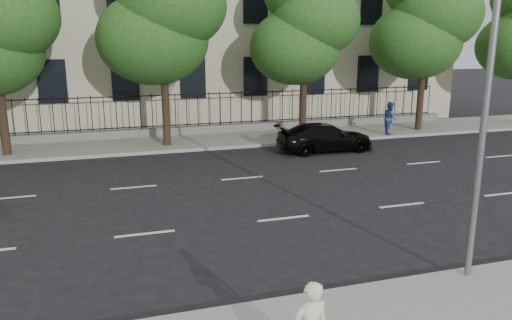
{
  "coord_description": "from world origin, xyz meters",
  "views": [
    {
      "loc": [
        -4.86,
        -10.46,
        5.19
      ],
      "look_at": [
        -0.69,
        3.0,
        1.71
      ],
      "focal_mm": 35.0,
      "sensor_mm": 36.0,
      "label": 1
    }
  ],
  "objects": [
    {
      "name": "ground",
      "position": [
        0.0,
        0.0,
        0.0
      ],
      "size": [
        120.0,
        120.0,
        0.0
      ],
      "primitive_type": "plane",
      "color": "black",
      "rests_on": "ground"
    },
    {
      "name": "far_sidewalk",
      "position": [
        0.0,
        14.0,
        0.07
      ],
      "size": [
        60.0,
        4.0,
        0.15
      ],
      "primitive_type": "cube",
      "color": "gray",
      "rests_on": "ground"
    },
    {
      "name": "lane_markings",
      "position": [
        0.0,
        4.75,
        0.01
      ],
      "size": [
        49.6,
        4.62,
        0.01
      ],
      "primitive_type": null,
      "color": "silver",
      "rests_on": "ground"
    },
    {
      "name": "iron_fence",
      "position": [
        0.0,
        15.7,
        0.65
      ],
      "size": [
        30.0,
        0.5,
        2.2
      ],
      "color": "slate",
      "rests_on": "far_sidewalk"
    },
    {
      "name": "street_light",
      "position": [
        2.5,
        -1.77,
        5.15
      ],
      "size": [
        0.25,
        3.32,
        8.05
      ],
      "color": "slate",
      "rests_on": "near_sidewalk"
    },
    {
      "name": "tree_c",
      "position": [
        -1.96,
        13.36,
        6.41
      ],
      "size": [
        5.89,
        5.5,
        9.8
      ],
      "color": "#382619",
      "rests_on": "far_sidewalk"
    },
    {
      "name": "tree_d",
      "position": [
        5.04,
        13.36,
        5.84
      ],
      "size": [
        5.34,
        4.94,
        8.84
      ],
      "color": "#382619",
      "rests_on": "far_sidewalk"
    },
    {
      "name": "tree_e",
      "position": [
        12.04,
        13.36,
        6.2
      ],
      "size": [
        5.71,
        5.31,
        9.46
      ],
      "color": "#382619",
      "rests_on": "far_sidewalk"
    },
    {
      "name": "black_sedan",
      "position": [
        4.93,
        10.29,
        0.66
      ],
      "size": [
        4.55,
        1.85,
        1.32
      ],
      "primitive_type": "imported",
      "rotation": [
        0.0,
        0.0,
        1.57
      ],
      "color": "black",
      "rests_on": "ground"
    },
    {
      "name": "pedestrian_far",
      "position": [
        9.67,
        12.43,
        1.01
      ],
      "size": [
        0.91,
        1.02,
        1.73
      ],
      "primitive_type": "imported",
      "rotation": [
        0.0,
        0.0,
        1.2
      ],
      "color": "navy",
      "rests_on": "far_sidewalk"
    }
  ]
}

